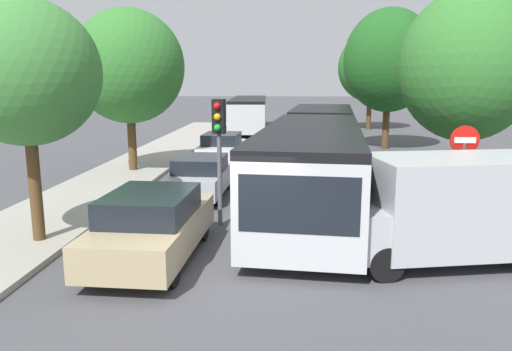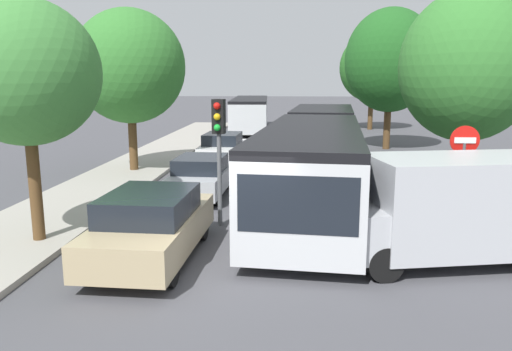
% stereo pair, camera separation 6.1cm
% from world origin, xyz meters
% --- Properties ---
extents(ground_plane, '(200.00, 200.00, 0.00)m').
position_xyz_m(ground_plane, '(0.00, 0.00, 0.00)').
color(ground_plane, '#47474C').
extents(kerb_strip_left, '(3.20, 38.28, 0.14)m').
position_xyz_m(kerb_strip_left, '(-5.61, 14.14, 0.07)').
color(kerb_strip_left, '#9E998E').
rests_on(kerb_strip_left, ground).
extents(articulated_bus, '(4.22, 17.63, 2.59)m').
position_xyz_m(articulated_bus, '(2.13, 8.04, 1.50)').
color(articulated_bus, silver).
rests_on(articulated_bus, ground).
extents(city_bus_rear, '(3.02, 11.42, 2.44)m').
position_xyz_m(city_bus_rear, '(-1.96, 28.28, 1.41)').
color(city_bus_rear, silver).
rests_on(city_bus_rear, ground).
extents(queued_car_tan, '(2.04, 4.48, 1.54)m').
position_xyz_m(queued_car_tan, '(-1.83, 0.59, 0.78)').
color(queued_car_tan, tan).
rests_on(queued_car_tan, ground).
extents(queued_car_silver, '(1.81, 3.99, 1.36)m').
position_xyz_m(queued_car_silver, '(-1.81, 6.59, 0.69)').
color(queued_car_silver, '#B7BABF').
rests_on(queued_car_silver, ground).
extents(queued_car_white, '(1.87, 4.13, 1.41)m').
position_xyz_m(queued_car_white, '(-2.01, 13.30, 0.72)').
color(queued_car_white, white).
rests_on(queued_car_white, ground).
extents(white_van, '(5.28, 2.89, 2.31)m').
position_xyz_m(white_van, '(4.72, 0.89, 1.24)').
color(white_van, '#B7BABF').
rests_on(white_van, ground).
extents(traffic_light, '(0.35, 0.38, 3.40)m').
position_xyz_m(traffic_light, '(-0.71, 3.26, 2.50)').
color(traffic_light, '#56595E').
rests_on(traffic_light, ground).
extents(no_entry_sign, '(0.70, 0.08, 2.82)m').
position_xyz_m(no_entry_sign, '(5.35, 2.53, 1.88)').
color(no_entry_sign, '#56595E').
rests_on(no_entry_sign, ground).
extents(direction_sign_post, '(0.32, 1.39, 3.60)m').
position_xyz_m(direction_sign_post, '(6.69, 6.60, 2.57)').
color(direction_sign_post, '#56595E').
rests_on(direction_sign_post, ground).
extents(tree_left_near, '(3.36, 3.36, 5.72)m').
position_xyz_m(tree_left_near, '(-4.81, 1.36, 4.05)').
color(tree_left_near, '#51381E').
rests_on(tree_left_near, ground).
extents(tree_left_mid, '(4.52, 4.52, 6.71)m').
position_xyz_m(tree_left_mid, '(-5.42, 10.60, 4.39)').
color(tree_left_mid, '#51381E').
rests_on(tree_left_mid, ground).
extents(tree_right_near, '(4.18, 4.18, 6.63)m').
position_xyz_m(tree_right_near, '(6.68, 6.42, 4.17)').
color(tree_right_near, '#51381E').
rests_on(tree_right_near, ground).
extents(tree_right_mid, '(4.94, 4.94, 7.69)m').
position_xyz_m(tree_right_mid, '(6.55, 18.61, 4.73)').
color(tree_right_mid, '#51381E').
rests_on(tree_right_mid, ground).
extents(tree_right_far, '(4.95, 4.95, 7.31)m').
position_xyz_m(tree_right_far, '(7.20, 29.52, 4.58)').
color(tree_right_far, '#51381E').
rests_on(tree_right_far, ground).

